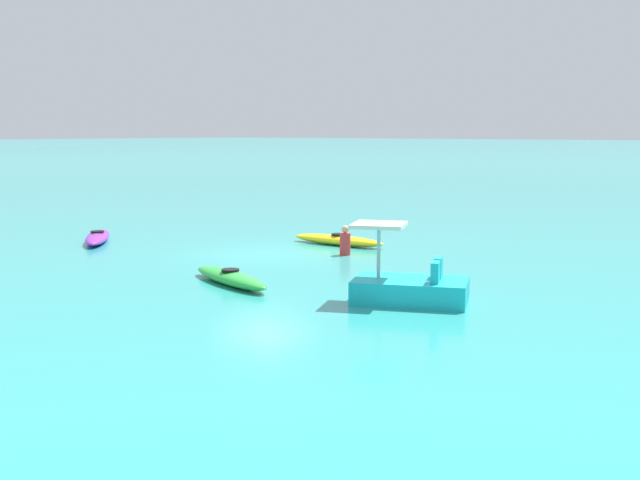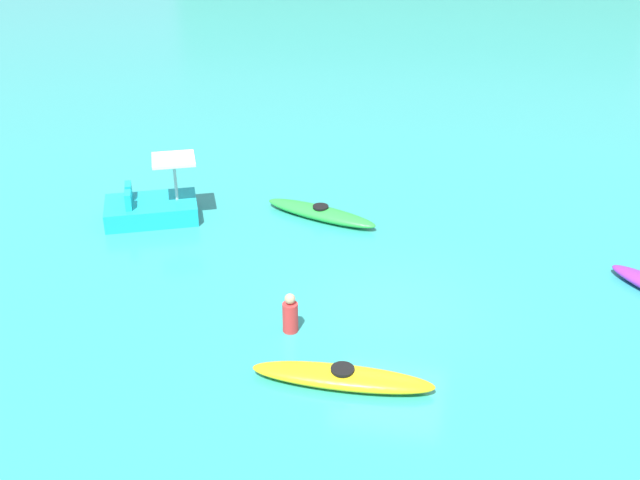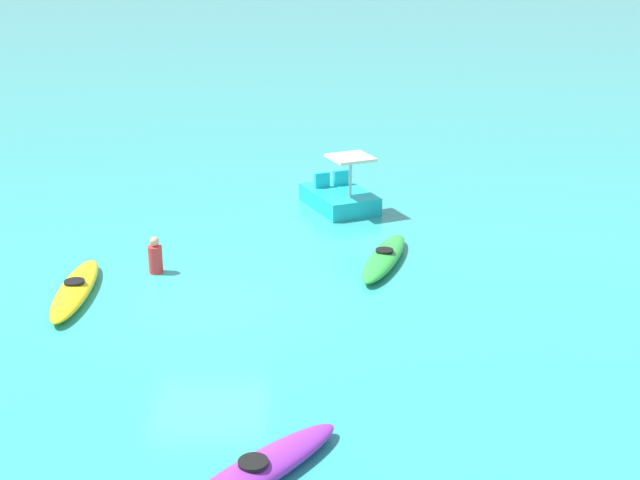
{
  "view_description": "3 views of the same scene",
  "coord_description": "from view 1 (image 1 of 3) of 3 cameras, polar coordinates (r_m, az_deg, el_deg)",
  "views": [
    {
      "loc": [
        -15.78,
        17.13,
        3.63
      ],
      "look_at": [
        -2.44,
        0.42,
        0.68
      ],
      "focal_mm": 44.46,
      "sensor_mm": 36.0,
      "label": 1
    },
    {
      "loc": [
        1.53,
        -13.95,
        8.87
      ],
      "look_at": [
        -2.08,
        1.94,
        0.42
      ],
      "focal_mm": 42.62,
      "sensor_mm": 36.0,
      "label": 2
    },
    {
      "loc": [
        16.32,
        2.55,
        7.43
      ],
      "look_at": [
        -2.25,
        2.43,
        0.7
      ],
      "focal_mm": 47.73,
      "sensor_mm": 36.0,
      "label": 3
    }
  ],
  "objects": [
    {
      "name": "kayak_purple",
      "position": [
        27.06,
        -15.72,
        0.2
      ],
      "size": [
        3.0,
        2.78,
        0.37
      ],
      "color": "purple",
      "rests_on": "ground_plane"
    },
    {
      "name": "kayak_green",
      "position": [
        19.01,
        -6.46,
        -2.71
      ],
      "size": [
        3.33,
        1.61,
        0.37
      ],
      "color": "green",
      "rests_on": "ground_plane"
    },
    {
      "name": "person_near_shore",
      "position": [
        23.33,
        1.82,
        -0.14
      ],
      "size": [
        0.34,
        0.34,
        0.88
      ],
      "color": "red",
      "rests_on": "ground_plane"
    },
    {
      "name": "pedal_boat_cyan",
      "position": [
        17.04,
        6.48,
        -3.34
      ],
      "size": [
        2.81,
        2.36,
        1.68
      ],
      "color": "#19B7C6",
      "rests_on": "ground_plane"
    },
    {
      "name": "ground_plane",
      "position": [
        23.57,
        -4.0,
        -1.02
      ],
      "size": [
        600.0,
        600.0,
        0.0
      ],
      "primitive_type": "plane",
      "color": "teal"
    },
    {
      "name": "kayak_yellow",
      "position": [
        25.37,
        1.33,
        0.0
      ],
      "size": [
        3.45,
        0.84,
        0.37
      ],
      "color": "yellow",
      "rests_on": "ground_plane"
    }
  ]
}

